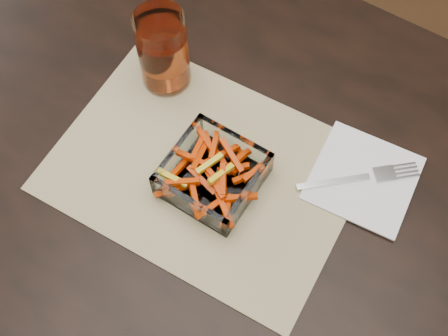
{
  "coord_description": "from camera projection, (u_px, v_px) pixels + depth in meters",
  "views": [
    {
      "loc": [
        0.2,
        -0.3,
        1.52
      ],
      "look_at": [
        -0.0,
        0.01,
        0.78
      ],
      "focal_mm": 45.0,
      "sensor_mm": 36.0,
      "label": 1
    }
  ],
  "objects": [
    {
      "name": "placemat",
      "position": [
        204.0,
        169.0,
        0.86
      ],
      "size": [
        0.47,
        0.36,
        0.0
      ],
      "primitive_type": "cube",
      "rotation": [
        0.0,
        0.0,
        0.06
      ],
      "color": "tan",
      "rests_on": "dining_table"
    },
    {
      "name": "tumbler",
      "position": [
        163.0,
        53.0,
        0.88
      ],
      "size": [
        0.08,
        0.08,
        0.14
      ],
      "color": "white",
      "rests_on": "placemat"
    },
    {
      "name": "fork",
      "position": [
        362.0,
        177.0,
        0.85
      ],
      "size": [
        0.15,
        0.14,
        0.0
      ],
      "rotation": [
        0.0,
        0.0,
        -0.83
      ],
      "color": "silver",
      "rests_on": "napkin"
    },
    {
      "name": "glass_bowl",
      "position": [
        213.0,
        175.0,
        0.83
      ],
      "size": [
        0.13,
        0.13,
        0.05
      ],
      "rotation": [
        0.0,
        0.0,
        0.01
      ],
      "color": "white",
      "rests_on": "placemat"
    },
    {
      "name": "dining_table",
      "position": [
        222.0,
        206.0,
        0.93
      ],
      "size": [
        1.6,
        0.9,
        0.75
      ],
      "color": "black",
      "rests_on": "ground"
    },
    {
      "name": "napkin",
      "position": [
        363.0,
        178.0,
        0.85
      ],
      "size": [
        0.17,
        0.17,
        0.0
      ],
      "primitive_type": "cube",
      "rotation": [
        0.0,
        0.0,
        0.1
      ],
      "color": "white",
      "rests_on": "placemat"
    }
  ]
}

